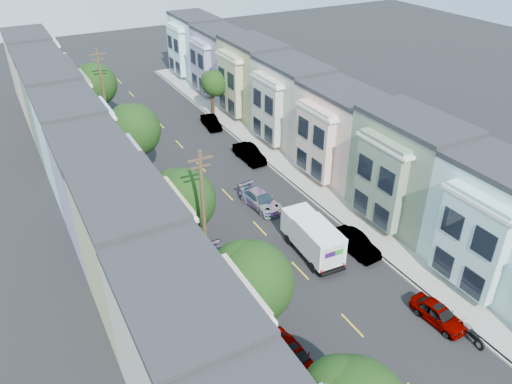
% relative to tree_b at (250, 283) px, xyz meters
% --- Properties ---
extents(ground, '(160.00, 160.00, 0.00)m').
position_rel_tree_b_xyz_m(ground, '(6.30, 4.36, -4.83)').
color(ground, black).
rests_on(ground, ground).
extents(road_slab, '(12.00, 70.00, 0.02)m').
position_rel_tree_b_xyz_m(road_slab, '(6.30, 19.36, -4.82)').
color(road_slab, black).
rests_on(road_slab, ground).
extents(curb_left, '(0.30, 70.00, 0.15)m').
position_rel_tree_b_xyz_m(curb_left, '(0.25, 19.36, -4.76)').
color(curb_left, gray).
rests_on(curb_left, ground).
extents(curb_right, '(0.30, 70.00, 0.15)m').
position_rel_tree_b_xyz_m(curb_right, '(12.35, 19.36, -4.76)').
color(curb_right, gray).
rests_on(curb_right, ground).
extents(sidewalk_left, '(2.60, 70.00, 0.15)m').
position_rel_tree_b_xyz_m(sidewalk_left, '(-1.05, 19.36, -4.76)').
color(sidewalk_left, gray).
rests_on(sidewalk_left, ground).
extents(sidewalk_right, '(2.60, 70.00, 0.15)m').
position_rel_tree_b_xyz_m(sidewalk_right, '(13.65, 19.36, -4.76)').
color(sidewalk_right, gray).
rests_on(sidewalk_right, ground).
extents(centerline, '(0.12, 70.00, 0.01)m').
position_rel_tree_b_xyz_m(centerline, '(6.30, 19.36, -4.83)').
color(centerline, gold).
rests_on(centerline, ground).
extents(townhouse_row_left, '(5.00, 70.00, 8.50)m').
position_rel_tree_b_xyz_m(townhouse_row_left, '(-4.85, 19.36, -4.83)').
color(townhouse_row_left, beige).
rests_on(townhouse_row_left, ground).
extents(townhouse_row_right, '(5.00, 70.00, 8.50)m').
position_rel_tree_b_xyz_m(townhouse_row_right, '(17.45, 19.36, -4.83)').
color(townhouse_row_right, beige).
rests_on(townhouse_row_right, ground).
extents(tree_b, '(4.70, 4.70, 7.20)m').
position_rel_tree_b_xyz_m(tree_b, '(0.00, 0.00, 0.00)').
color(tree_b, black).
rests_on(tree_b, ground).
extents(tree_c, '(4.70, 4.70, 6.81)m').
position_rel_tree_b_xyz_m(tree_c, '(0.00, 10.41, -0.38)').
color(tree_c, black).
rests_on(tree_c, ground).
extents(tree_d, '(4.70, 4.70, 7.76)m').
position_rel_tree_b_xyz_m(tree_d, '(-0.00, 22.01, 0.55)').
color(tree_d, black).
rests_on(tree_d, ground).
extents(tree_e, '(4.70, 4.70, 7.56)m').
position_rel_tree_b_xyz_m(tree_e, '(-0.00, 36.67, 0.35)').
color(tree_e, black).
rests_on(tree_e, ground).
extents(tree_far_r, '(3.10, 3.10, 5.51)m').
position_rel_tree_b_xyz_m(tree_far_r, '(13.20, 34.11, -0.91)').
color(tree_far_r, black).
rests_on(tree_far_r, ground).
extents(utility_pole_near, '(1.60, 0.26, 10.00)m').
position_rel_tree_b_xyz_m(utility_pole_near, '(0.00, 6.36, 0.32)').
color(utility_pole_near, '#42301E').
rests_on(utility_pole_near, ground).
extents(utility_pole_far, '(1.60, 0.26, 10.00)m').
position_rel_tree_b_xyz_m(utility_pole_far, '(0.00, 32.36, 0.32)').
color(utility_pole_far, '#42301E').
rests_on(utility_pole_far, ground).
extents(fedex_truck, '(2.23, 5.80, 2.78)m').
position_rel_tree_b_xyz_m(fedex_truck, '(8.15, 5.69, -3.28)').
color(fedex_truck, white).
rests_on(fedex_truck, ground).
extents(lead_sedan, '(2.39, 4.76, 1.37)m').
position_rel_tree_b_xyz_m(lead_sedan, '(7.96, 13.24, -4.14)').
color(lead_sedan, black).
rests_on(lead_sedan, ground).
extents(parked_left_b, '(1.95, 4.44, 1.40)m').
position_rel_tree_b_xyz_m(parked_left_b, '(1.40, -2.40, -4.13)').
color(parked_left_b, black).
rests_on(parked_left_b, ground).
extents(parked_left_c, '(2.03, 4.58, 1.36)m').
position_rel_tree_b_xyz_m(parked_left_c, '(1.40, 6.65, -4.15)').
color(parked_left_c, silver).
rests_on(parked_left_c, ground).
extents(parked_left_d, '(1.62, 4.00, 1.28)m').
position_rel_tree_b_xyz_m(parked_left_d, '(1.40, 14.61, -4.19)').
color(parked_left_d, '#530C1B').
rests_on(parked_left_d, ground).
extents(parked_right_a, '(1.82, 4.04, 1.27)m').
position_rel_tree_b_xyz_m(parked_right_a, '(11.20, -3.91, -4.19)').
color(parked_right_a, '#2E3336').
rests_on(parked_right_a, ground).
extents(parked_right_b, '(1.79, 4.28, 1.39)m').
position_rel_tree_b_xyz_m(parked_right_b, '(11.20, 4.36, -4.13)').
color(parked_right_b, white).
rests_on(parked_right_b, ground).
extents(parked_right_c, '(1.73, 4.50, 1.48)m').
position_rel_tree_b_xyz_m(parked_right_c, '(11.20, 21.41, -4.09)').
color(parked_right_c, black).
rests_on(parked_right_c, ground).
extents(parked_right_d, '(1.74, 4.02, 1.30)m').
position_rel_tree_b_xyz_m(parked_right_d, '(11.20, 30.86, -4.18)').
color(parked_right_d, black).
rests_on(parked_right_d, ground).
extents(motorcycle, '(0.31, 2.27, 0.90)m').
position_rel_tree_b_xyz_m(motorcycle, '(11.77, -5.88, -4.35)').
color(motorcycle, black).
rests_on(motorcycle, ground).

